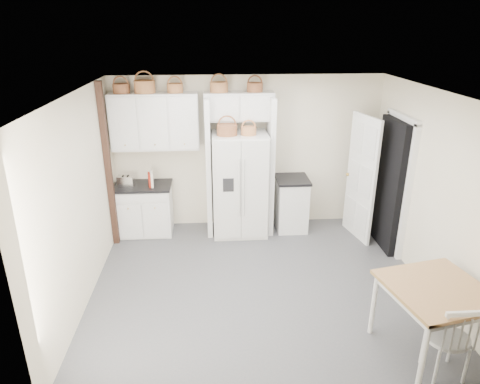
{
  "coord_description": "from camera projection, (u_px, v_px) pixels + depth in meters",
  "views": [
    {
      "loc": [
        -0.6,
        -5.02,
        3.36
      ],
      "look_at": [
        -0.23,
        0.4,
        1.21
      ],
      "focal_mm": 32.0,
      "sensor_mm": 36.0,
      "label": 1
    }
  ],
  "objects": [
    {
      "name": "floor",
      "position": [
        258.0,
        283.0,
        5.93
      ],
      "size": [
        4.5,
        4.5,
        0.0
      ],
      "primitive_type": "plane",
      "color": "#45464D",
      "rests_on": "ground"
    },
    {
      "name": "ceiling",
      "position": [
        262.0,
        94.0,
        4.98
      ],
      "size": [
        4.5,
        4.5,
        0.0
      ],
      "primitive_type": "plane",
      "color": "white",
      "rests_on": "wall_back"
    },
    {
      "name": "wall_back",
      "position": [
        247.0,
        153.0,
        7.31
      ],
      "size": [
        4.5,
        0.0,
        4.5
      ],
      "primitive_type": "plane",
      "rotation": [
        1.57,
        0.0,
        0.0
      ],
      "color": "beige",
      "rests_on": "floor"
    },
    {
      "name": "wall_left",
      "position": [
        80.0,
        201.0,
        5.31
      ],
      "size": [
        0.0,
        4.0,
        4.0
      ],
      "primitive_type": "plane",
      "rotation": [
        1.57,
        0.0,
        1.57
      ],
      "color": "beige",
      "rests_on": "floor"
    },
    {
      "name": "wall_right",
      "position": [
        431.0,
        192.0,
        5.6
      ],
      "size": [
        0.0,
        4.0,
        4.0
      ],
      "primitive_type": "plane",
      "rotation": [
        1.57,
        0.0,
        -1.57
      ],
      "color": "beige",
      "rests_on": "floor"
    },
    {
      "name": "refrigerator",
      "position": [
        240.0,
        184.0,
        7.12
      ],
      "size": [
        0.89,
        0.72,
        1.73
      ],
      "primitive_type": "cube",
      "color": "silver",
      "rests_on": "floor"
    },
    {
      "name": "base_cab_left",
      "position": [
        145.0,
        210.0,
        7.25
      ],
      "size": [
        0.9,
        0.57,
        0.83
      ],
      "primitive_type": "cube",
      "color": "silver",
      "rests_on": "floor"
    },
    {
      "name": "base_cab_right",
      "position": [
        291.0,
        204.0,
        7.4
      ],
      "size": [
        0.5,
        0.6,
        0.89
      ],
      "primitive_type": "cube",
      "color": "silver",
      "rests_on": "floor"
    },
    {
      "name": "dining_table",
      "position": [
        432.0,
        320.0,
        4.57
      ],
      "size": [
        1.16,
        1.16,
        0.82
      ],
      "primitive_type": "cube",
      "rotation": [
        0.0,
        0.0,
        0.2
      ],
      "color": "olive",
      "rests_on": "floor"
    },
    {
      "name": "windsor_chair",
      "position": [
        448.0,
        338.0,
        4.26
      ],
      "size": [
        0.43,
        0.39,
        0.88
      ],
      "primitive_type": "cube",
      "rotation": [
        0.0,
        0.0,
        -0.01
      ],
      "color": "silver",
      "rests_on": "floor"
    },
    {
      "name": "counter_left",
      "position": [
        143.0,
        186.0,
        7.09
      ],
      "size": [
        0.93,
        0.6,
        0.04
      ],
      "primitive_type": "cube",
      "color": "black",
      "rests_on": "base_cab_left"
    },
    {
      "name": "counter_right",
      "position": [
        292.0,
        179.0,
        7.23
      ],
      "size": [
        0.54,
        0.64,
        0.04
      ],
      "primitive_type": "cube",
      "color": "black",
      "rests_on": "base_cab_right"
    },
    {
      "name": "toaster",
      "position": [
        126.0,
        181.0,
        6.97
      ],
      "size": [
        0.28,
        0.18,
        0.18
      ],
      "primitive_type": "cube",
      "rotation": [
        0.0,
        0.0,
        -0.11
      ],
      "color": "silver",
      "rests_on": "counter_left"
    },
    {
      "name": "cookbook_red",
      "position": [
        149.0,
        180.0,
        6.97
      ],
      "size": [
        0.07,
        0.16,
        0.23
      ],
      "primitive_type": "cube",
      "rotation": [
        0.0,
        0.0,
        0.21
      ],
      "color": "maroon",
      "rests_on": "counter_left"
    },
    {
      "name": "cookbook_cream",
      "position": [
        152.0,
        179.0,
        6.97
      ],
      "size": [
        0.06,
        0.17,
        0.25
      ],
      "primitive_type": "cube",
      "rotation": [
        0.0,
        0.0,
        0.12
      ],
      "color": "beige",
      "rests_on": "counter_left"
    },
    {
      "name": "basket_upper_a",
      "position": [
        121.0,
        88.0,
        6.62
      ],
      "size": [
        0.26,
        0.26,
        0.15
      ],
      "primitive_type": "cylinder",
      "color": "brown",
      "rests_on": "upper_cabinet"
    },
    {
      "name": "basket_upper_b",
      "position": [
        145.0,
        87.0,
        6.63
      ],
      "size": [
        0.33,
        0.33,
        0.19
      ],
      "primitive_type": "cylinder",
      "color": "brown",
      "rests_on": "upper_cabinet"
    },
    {
      "name": "basket_upper_c",
      "position": [
        175.0,
        88.0,
        6.67
      ],
      "size": [
        0.25,
        0.25,
        0.14
      ],
      "primitive_type": "cylinder",
      "color": "brown",
      "rests_on": "upper_cabinet"
    },
    {
      "name": "basket_bridge_a",
      "position": [
        219.0,
        87.0,
        6.71
      ],
      "size": [
        0.28,
        0.28,
        0.16
      ],
      "primitive_type": "cylinder",
      "color": "brown",
      "rests_on": "bridge_cabinet"
    },
    {
      "name": "basket_bridge_b",
      "position": [
        255.0,
        87.0,
        6.75
      ],
      "size": [
        0.25,
        0.25,
        0.14
      ],
      "primitive_type": "cylinder",
      "color": "brown",
      "rests_on": "bridge_cabinet"
    },
    {
      "name": "basket_fridge_a",
      "position": [
        227.0,
        130.0,
        6.66
      ],
      "size": [
        0.32,
        0.32,
        0.17
      ],
      "primitive_type": "cylinder",
      "color": "brown",
      "rests_on": "refrigerator"
    },
    {
      "name": "basket_fridge_b",
      "position": [
        249.0,
        131.0,
        6.69
      ],
      "size": [
        0.24,
        0.24,
        0.13
      ],
      "primitive_type": "cylinder",
      "color": "brown",
      "rests_on": "refrigerator"
    },
    {
      "name": "upper_cabinet",
      "position": [
        155.0,
        121.0,
        6.84
      ],
      "size": [
        1.4,
        0.34,
        0.9
      ],
      "primitive_type": "cube",
      "color": "silver",
      "rests_on": "wall_back"
    },
    {
      "name": "bridge_cabinet",
      "position": [
        239.0,
        106.0,
        6.84
      ],
      "size": [
        1.12,
        0.34,
        0.45
      ],
      "primitive_type": "cube",
      "color": "silver",
      "rests_on": "wall_back"
    },
    {
      "name": "fridge_panel_left",
      "position": [
        209.0,
        167.0,
        7.05
      ],
      "size": [
        0.08,
        0.6,
        2.3
      ],
      "primitive_type": "cube",
      "color": "silver",
      "rests_on": "floor"
    },
    {
      "name": "fridge_panel_right",
      "position": [
        270.0,
        166.0,
        7.11
      ],
      "size": [
        0.08,
        0.6,
        2.3
      ],
      "primitive_type": "cube",
      "color": "silver",
      "rests_on": "floor"
    },
    {
      "name": "trim_post",
      "position": [
        108.0,
        167.0,
        6.57
      ],
      "size": [
        0.09,
        0.09,
        2.6
      ],
      "primitive_type": "cube",
      "color": "black",
      "rests_on": "floor"
    },
    {
      "name": "doorway_void",
      "position": [
        391.0,
        185.0,
        6.62
      ],
      "size": [
        0.18,
        0.85,
        2.05
      ],
      "primitive_type": "cube",
      "color": "black",
      "rests_on": "floor"
    },
    {
      "name": "door_slab",
      "position": [
        361.0,
        178.0,
        6.91
      ],
      "size": [
        0.21,
        0.79,
        2.05
      ],
      "primitive_type": "cube",
      "rotation": [
        0.0,
        0.0,
        -1.36
      ],
      "color": "white",
      "rests_on": "floor"
    }
  ]
}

